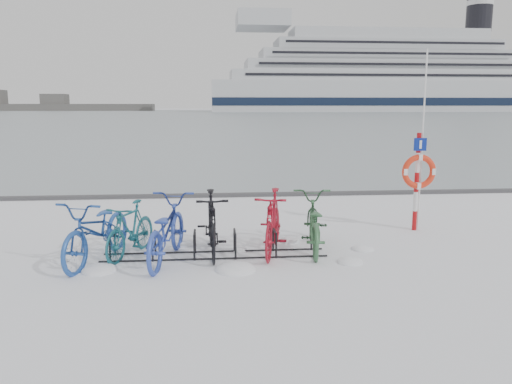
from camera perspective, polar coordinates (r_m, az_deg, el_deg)
name	(u,v)px	position (r m, az deg, el deg)	size (l,w,h in m)	color
ground	(215,256)	(9.07, -4.70, -7.30)	(900.00, 900.00, 0.00)	white
ice_sheet	(211,114)	(163.69, -5.14, 8.88)	(400.00, 298.00, 0.02)	#96A1AA
quay_edge	(213,195)	(14.80, -4.89, -0.38)	(400.00, 0.25, 0.10)	#3F3F42
bike_rack	(215,246)	(9.02, -4.72, -6.20)	(4.00, 0.48, 0.46)	black
lifebuoy_station	(419,172)	(11.12, 18.09, 2.22)	(0.74, 0.22, 3.83)	#AA0D11
cruise_ferry	(383,80)	(226.39, 14.26, 12.25)	(148.65, 28.01, 48.84)	silver
bike_0	(98,228)	(9.07, -17.63, -3.94)	(0.77, 2.21, 1.16)	#234C9D
bike_1	(130,228)	(9.23, -14.17, -4.01)	(0.48, 1.68, 1.01)	#185864
bike_2	(166,228)	(8.82, -10.28, -4.05)	(0.76, 2.20, 1.15)	#3049AE
bike_3	(212,222)	(9.10, -5.08, -3.41)	(0.55, 1.95, 1.17)	black
bike_4	(273,220)	(9.16, 1.94, -3.27)	(0.55, 1.96, 1.18)	maroon
bike_5	(313,221)	(9.40, 6.54, -3.27)	(0.72, 2.08, 1.09)	#35653E
snow_drifts	(224,261)	(8.76, -3.64, -7.92)	(5.85, 2.20, 0.24)	white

